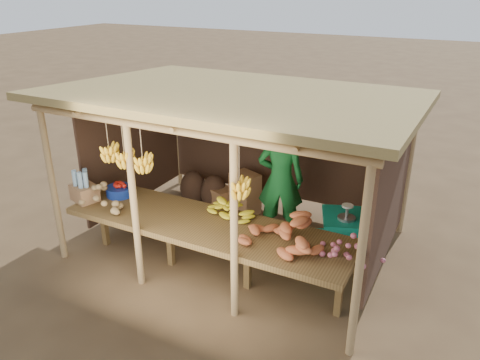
% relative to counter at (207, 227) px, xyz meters
% --- Properties ---
extents(ground, '(60.00, 60.00, 0.00)m').
position_rel_counter_xyz_m(ground, '(-0.00, 0.95, -0.74)').
color(ground, brown).
rests_on(ground, ground).
extents(stall_structure, '(4.70, 3.50, 2.43)m').
position_rel_counter_xyz_m(stall_structure, '(-0.02, 0.97, 1.19)').
color(stall_structure, '#A68456').
rests_on(stall_structure, ground).
extents(counter, '(3.90, 1.05, 0.80)m').
position_rel_counter_xyz_m(counter, '(0.00, 0.00, 0.00)').
color(counter, brown).
rests_on(counter, ground).
extents(potato_heap, '(0.98, 0.67, 0.36)m').
position_rel_counter_xyz_m(potato_heap, '(-1.59, -0.17, 0.24)').
color(potato_heap, '#9E8052').
rests_on(potato_heap, counter).
extents(sweet_potato_heap, '(1.18, 0.75, 0.36)m').
position_rel_counter_xyz_m(sweet_potato_heap, '(1.17, 0.02, 0.24)').
color(sweet_potato_heap, '#BF5D31').
rests_on(sweet_potato_heap, counter).
extents(onion_heap, '(0.87, 0.66, 0.35)m').
position_rel_counter_xyz_m(onion_heap, '(1.90, -0.06, 0.24)').
color(onion_heap, '#B8596A').
rests_on(onion_heap, counter).
extents(banana_pile, '(0.62, 0.37, 0.35)m').
position_rel_counter_xyz_m(banana_pile, '(0.18, 0.38, 0.24)').
color(banana_pile, yellow).
rests_on(banana_pile, counter).
extents(tomato_basin, '(0.39, 0.39, 0.20)m').
position_rel_counter_xyz_m(tomato_basin, '(-1.57, 0.16, 0.14)').
color(tomato_basin, navy).
rests_on(tomato_basin, counter).
extents(bottle_box, '(0.44, 0.39, 0.46)m').
position_rel_counter_xyz_m(bottle_box, '(-1.90, -0.20, 0.24)').
color(bottle_box, '#A07047').
rests_on(bottle_box, counter).
extents(vendor, '(0.79, 0.62, 1.90)m').
position_rel_counter_xyz_m(vendor, '(0.44, 1.43, 0.21)').
color(vendor, '#19702D').
rests_on(vendor, ground).
extents(tarp_crate, '(0.98, 0.92, 0.95)m').
position_rel_counter_xyz_m(tarp_crate, '(1.60, 1.19, -0.35)').
color(tarp_crate, brown).
rests_on(tarp_crate, ground).
extents(carton_stack, '(1.03, 0.49, 0.71)m').
position_rel_counter_xyz_m(carton_stack, '(-0.55, 1.88, -0.42)').
color(carton_stack, '#A07047').
rests_on(carton_stack, ground).
extents(burlap_sacks, '(0.91, 0.48, 0.64)m').
position_rel_counter_xyz_m(burlap_sacks, '(-1.25, 1.94, -0.46)').
color(burlap_sacks, '#482F21').
rests_on(burlap_sacks, ground).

